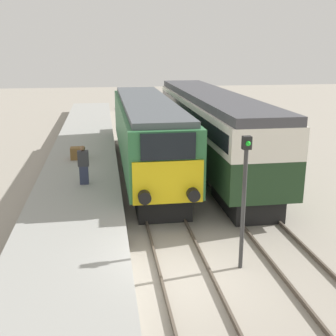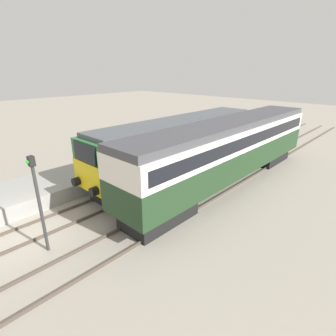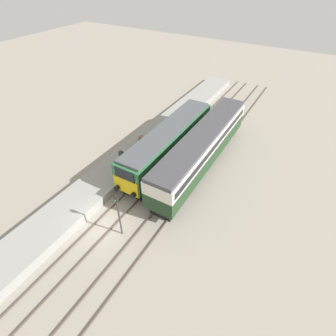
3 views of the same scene
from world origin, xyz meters
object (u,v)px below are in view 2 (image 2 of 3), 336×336
(passenger_carriage, at_px, (229,147))
(luggage_crate, at_px, (149,147))
(locomotive, at_px, (180,143))
(signal_post, at_px, (38,197))
(person_on_platform, at_px, (107,154))

(passenger_carriage, relative_size, luggage_crate, 23.56)
(locomotive, relative_size, signal_post, 3.68)
(passenger_carriage, bearing_deg, person_on_platform, -145.18)
(passenger_carriage, bearing_deg, signal_post, -99.06)
(locomotive, bearing_deg, luggage_crate, 174.97)
(signal_post, distance_m, luggage_crate, 11.66)
(locomotive, distance_m, passenger_carriage, 3.47)
(locomotive, xyz_separation_m, signal_post, (1.70, -10.06, 0.22))
(person_on_platform, distance_m, luggage_crate, 4.22)
(passenger_carriage, xyz_separation_m, signal_post, (-1.70, -10.66, -0.08))
(person_on_platform, xyz_separation_m, luggage_crate, (-0.48, 4.16, -0.50))
(locomotive, xyz_separation_m, luggage_crate, (-3.50, 0.31, -1.00))
(passenger_carriage, height_order, person_on_platform, passenger_carriage)
(locomotive, xyz_separation_m, person_on_platform, (-3.01, -3.86, -0.50))
(signal_post, bearing_deg, person_on_platform, 127.24)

